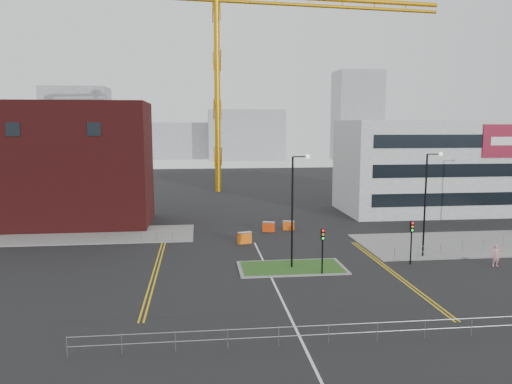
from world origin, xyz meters
TOP-DOWN VIEW (x-y plane):
  - ground at (0.00, 0.00)m, footprint 200.00×200.00m
  - pavement_left at (-20.00, 22.00)m, footprint 28.00×8.00m
  - pavement_right at (22.00, 14.00)m, footprint 24.00×10.00m
  - island_kerb at (2.00, 8.00)m, footprint 8.60×4.60m
  - grass_island at (2.00, 8.00)m, footprint 8.00×4.00m
  - brick_building at (-22.97, 28.00)m, footprint 24.20×10.07m
  - office_block at (26.01, 31.97)m, footprint 25.00×12.20m
  - tower_crane at (3.87, 55.58)m, footprint 52.84×6.22m
  - streetlamp_island at (2.22, 8.00)m, footprint 1.46×0.36m
  - streetlamp_right_near at (14.22, 10.00)m, footprint 1.46×0.36m
  - traffic_light_island at (4.00, 5.98)m, footprint 0.28×0.33m
  - traffic_light_right at (12.00, 7.98)m, footprint 0.28×0.33m
  - railing_front at (0.00, -6.00)m, footprint 24.05×0.05m
  - railing_left at (-11.00, 18.00)m, footprint 6.05×0.05m
  - railing_right at (20.50, 11.50)m, footprint 19.05×5.05m
  - centre_line at (0.00, 2.00)m, footprint 0.15×30.00m
  - yellow_left_a at (-9.00, 10.00)m, footprint 0.12×24.00m
  - yellow_left_b at (-8.70, 10.00)m, footprint 0.12×24.00m
  - yellow_right_a at (9.50, 6.00)m, footprint 0.12×20.00m
  - yellow_right_b at (9.80, 6.00)m, footprint 0.12×20.00m
  - skyline_a at (-40.00, 120.00)m, footprint 18.00×12.00m
  - skyline_b at (10.00, 130.00)m, footprint 24.00×12.00m
  - skyline_c at (45.00, 125.00)m, footprint 14.00×12.00m
  - skyline_d at (-8.00, 140.00)m, footprint 30.00×12.00m
  - pedestrian at (18.66, 6.61)m, footprint 0.69×0.48m
  - barrier_left at (-1.00, 16.77)m, footprint 1.41×0.79m
  - barrier_mid at (2.09, 21.84)m, footprint 1.36×0.83m
  - barrier_right at (4.35, 22.37)m, footprint 1.27×0.58m

SIDE VIEW (x-z plane):
  - ground at x=0.00m, z-range 0.00..0.00m
  - centre_line at x=0.00m, z-range 0.00..0.01m
  - yellow_left_a at x=-9.00m, z-range 0.00..0.01m
  - yellow_left_b at x=-8.70m, z-range 0.00..0.01m
  - yellow_right_a at x=9.50m, z-range 0.00..0.01m
  - yellow_right_b at x=9.80m, z-range 0.00..0.01m
  - island_kerb at x=2.00m, z-range 0.00..0.08m
  - pavement_left at x=-20.00m, z-range 0.00..0.12m
  - pavement_right at x=22.00m, z-range 0.00..0.12m
  - grass_island at x=2.00m, z-range 0.00..0.12m
  - barrier_right at x=4.35m, z-range 0.04..1.07m
  - barrier_mid at x=2.09m, z-range 0.05..1.13m
  - barrier_left at x=-1.00m, z-range 0.05..1.18m
  - railing_left at x=-11.00m, z-range 0.19..1.29m
  - railing_right at x=20.50m, z-range 0.23..1.33m
  - railing_front at x=0.00m, z-range 0.23..1.33m
  - pedestrian at x=18.66m, z-range 0.00..1.84m
  - traffic_light_island at x=4.00m, z-range 0.74..4.39m
  - traffic_light_right at x=12.00m, z-range 0.74..4.39m
  - streetlamp_island at x=2.22m, z-range 0.82..10.00m
  - streetlamp_right_near at x=14.22m, z-range 0.82..10.00m
  - skyline_d at x=-8.00m, z-range 0.00..12.00m
  - office_block at x=26.01m, z-range 0.00..12.00m
  - brick_building at x=-22.97m, z-range -0.27..13.97m
  - skyline_b at x=10.00m, z-range 0.00..16.00m
  - skyline_a at x=-40.00m, z-range 0.00..22.00m
  - skyline_c at x=45.00m, z-range 0.00..28.00m
  - tower_crane at x=3.87m, z-range 7.06..43.88m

